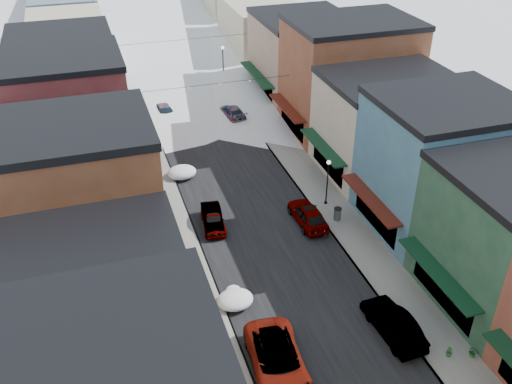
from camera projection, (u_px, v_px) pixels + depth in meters
road at (175, 76)px, 73.96m from camera, size 10.00×160.00×0.01m
sidewalk_left at (124, 81)px, 72.22m from camera, size 3.20×160.00×0.15m
sidewalk_right at (224, 70)px, 75.63m from camera, size 3.20×160.00×0.15m
curb_left at (136, 80)px, 72.62m from camera, size 0.10×160.00×0.15m
curb_right at (213, 72)px, 75.23m from camera, size 0.10×160.00×0.15m
bldg_l_cream at (89, 323)px, 29.55m from camera, size 11.30×8.20×9.50m
bldg_l_brick_near at (69, 218)px, 35.12m from camera, size 12.30×8.20×12.50m
bldg_l_grayblue at (75, 175)px, 43.06m from camera, size 11.30×9.20×9.00m
bldg_l_brick_far at (57, 118)px, 49.57m from camera, size 13.30×9.20×11.00m
bldg_l_tan at (66, 83)px, 58.20m from camera, size 11.30×11.20×10.00m
bldg_r_blue at (440, 164)px, 42.99m from camera, size 11.30×9.20×10.50m
bldg_r_cream at (386, 124)px, 50.81m from camera, size 12.30×9.20×9.00m
bldg_r_brick_far at (349, 76)px, 57.58m from camera, size 13.30×9.20×11.50m
bldg_r_tan at (303, 57)px, 65.96m from camera, size 11.30×11.20×9.50m
distant_blocks at (146, 4)px, 90.51m from camera, size 34.00×55.00×8.00m
overhead_cables at (193, 60)px, 60.58m from camera, size 16.40×15.04×0.04m
car_white_suv at (277, 361)px, 32.37m from camera, size 3.50×6.59×1.76m
car_silver_sedan at (213, 219)px, 44.77m from camera, size 2.17×4.38×1.43m
car_dark_hatch at (212, 218)px, 44.92m from camera, size 1.98×4.36×1.39m
car_silver_wagon at (165, 113)px, 62.32m from camera, size 2.58×5.13×1.43m
car_green_sedan at (393, 324)px, 34.91m from camera, size 2.07×5.20×1.68m
car_gray_suv at (308, 214)px, 45.14m from camera, size 2.06×4.93×1.67m
car_black_sedan at (232, 112)px, 62.49m from camera, size 2.60×5.09×1.41m
car_lane_silver at (185, 99)px, 65.51m from camera, size 2.04×4.38×1.45m
car_lane_white at (167, 45)px, 82.96m from camera, size 2.35×4.98×1.37m
trash_can at (337, 214)px, 45.47m from camera, size 0.62×0.62×1.06m
streetlamp_near at (328, 177)px, 46.46m from camera, size 0.34×0.34×4.07m
streetlamp_far at (223, 60)px, 69.58m from camera, size 0.40×0.40×4.84m
planter_near at (473, 352)px, 33.46m from camera, size 0.72×0.68×0.64m
planter_far at (449, 352)px, 33.47m from camera, size 0.43×0.43×0.63m
snow_pile_mid at (235, 299)px, 37.33m from camera, size 2.40×2.68×1.02m
snow_pile_far at (182, 172)px, 51.55m from camera, size 2.60×2.80×1.10m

